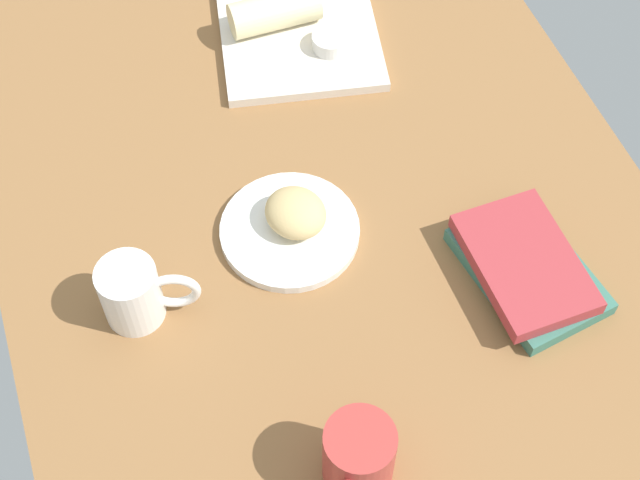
{
  "coord_description": "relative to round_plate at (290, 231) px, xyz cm",
  "views": [
    {
      "loc": [
        77.79,
        -26.63,
        112.95
      ],
      "look_at": [
        11.24,
        -2.87,
        7.0
      ],
      "focal_mm": 54.01,
      "sensor_mm": 36.0,
      "label": 1
    }
  ],
  "objects": [
    {
      "name": "round_plate",
      "position": [
        0.0,
        0.0,
        0.0
      ],
      "size": [
        19.09,
        19.09,
        1.4
      ],
      "primitive_type": "cylinder",
      "color": "white",
      "rests_on": "dining_table"
    },
    {
      "name": "square_plate",
      "position": [
        -34.1,
        13.15,
        0.1
      ],
      "size": [
        28.94,
        28.94,
        1.6
      ],
      "primitive_type": "cube",
      "rotation": [
        0.0,
        0.0,
        -0.2
      ],
      "color": "silver",
      "rests_on": "dining_table"
    },
    {
      "name": "sauce_cup",
      "position": [
        -29.96,
        16.79,
        2.2
      ],
      "size": [
        5.79,
        5.79,
        2.41
      ],
      "color": "silver",
      "rests_on": "square_plate"
    },
    {
      "name": "coffee_mug",
      "position": [
        35.05,
        -3.63,
        4.61
      ],
      "size": [
        12.12,
        10.41,
        10.41
      ],
      "color": "#B23833",
      "rests_on": "dining_table"
    },
    {
      "name": "scone_pastry",
      "position": [
        -0.54,
        1.09,
        3.03
      ],
      "size": [
        11.12,
        10.68,
        4.66
      ],
      "primitive_type": "ellipsoid",
      "rotation": [
        0.0,
        0.0,
        3.54
      ],
      "color": "tan",
      "rests_on": "round_plate"
    },
    {
      "name": "breakfast_wrap",
      "position": [
        -37.41,
        10.24,
        3.72
      ],
      "size": [
        5.66,
        14.09,
        5.64
      ],
      "primitive_type": "cylinder",
      "rotation": [
        1.57,
        0.0,
        6.28
      ],
      "color": "beige",
      "rests_on": "square_plate"
    },
    {
      "name": "dining_table",
      "position": [
        -6.99,
        5.74,
        -2.7
      ],
      "size": [
        110.0,
        90.0,
        4.0
      ],
      "primitive_type": "cube",
      "color": "olive",
      "rests_on": "ground"
    },
    {
      "name": "book_stack",
      "position": [
        16.9,
        27.1,
        1.52
      ],
      "size": [
        22.21,
        16.22,
        4.55
      ],
      "color": "#387260",
      "rests_on": "dining_table"
    },
    {
      "name": "second_mug",
      "position": [
        5.04,
        -22.21,
        4.13
      ],
      "size": [
        7.72,
        12.53,
        9.45
      ],
      "color": "white",
      "rests_on": "dining_table"
    }
  ]
}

